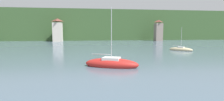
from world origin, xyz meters
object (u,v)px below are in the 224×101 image
at_px(shore_building_westcentral, 58,30).
at_px(sailboat_far_8, 181,49).
at_px(shore_building_central, 158,31).
at_px(sailboat_mid_3, 111,64).

distance_m(shore_building_westcentral, sailboat_far_8, 55.22).
bearing_deg(sailboat_far_8, shore_building_westcentral, 176.77).
bearing_deg(shore_building_central, shore_building_westcentral, 179.02).
bearing_deg(shore_building_westcentral, sailboat_far_8, -50.94).
distance_m(shore_building_westcentral, shore_building_central, 46.27).
relative_size(shore_building_central, sailboat_far_8, 1.69).
relative_size(shore_building_central, sailboat_mid_3, 1.24).
distance_m(shore_building_central, sailboat_far_8, 43.74).
xyz_separation_m(shore_building_westcentral, sailboat_far_8, (34.67, -42.72, -4.64)).
xyz_separation_m(shore_building_westcentral, shore_building_central, (46.26, -0.79, -0.13)).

